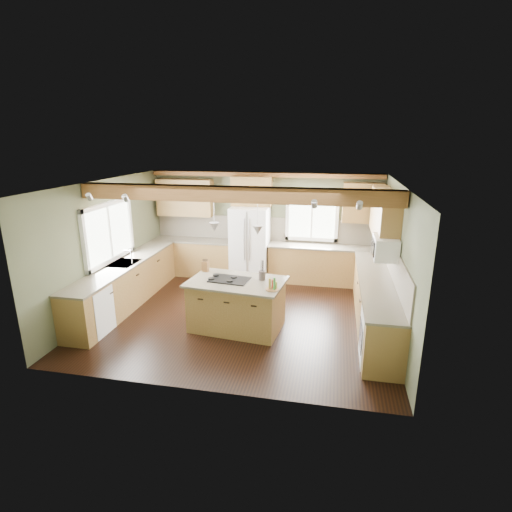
# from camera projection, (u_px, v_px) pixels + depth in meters

# --- Properties ---
(floor) EXTENTS (5.60, 5.60, 0.00)m
(floor) POSITION_uv_depth(u_px,v_px,m) (243.00, 315.00, 7.92)
(floor) COLOR black
(floor) RESTS_ON ground
(ceiling) EXTENTS (5.60, 5.60, 0.00)m
(ceiling) POSITION_uv_depth(u_px,v_px,m) (241.00, 183.00, 7.17)
(ceiling) COLOR silver
(ceiling) RESTS_ON wall_back
(wall_back) EXTENTS (5.60, 0.00, 5.60)m
(wall_back) POSITION_uv_depth(u_px,v_px,m) (265.00, 225.00, 9.89)
(wall_back) COLOR #52583E
(wall_back) RESTS_ON ground
(wall_left) EXTENTS (0.00, 5.00, 5.00)m
(wall_left) POSITION_uv_depth(u_px,v_px,m) (107.00, 245.00, 8.07)
(wall_left) COLOR #52583E
(wall_left) RESTS_ON ground
(wall_right) EXTENTS (0.00, 5.00, 5.00)m
(wall_right) POSITION_uv_depth(u_px,v_px,m) (397.00, 261.00, 7.02)
(wall_right) COLOR #52583E
(wall_right) RESTS_ON ground
(ceiling_beam) EXTENTS (5.55, 0.26, 0.26)m
(ceiling_beam) POSITION_uv_depth(u_px,v_px,m) (234.00, 194.00, 6.71)
(ceiling_beam) COLOR brown
(ceiling_beam) RESTS_ON ceiling
(soffit_trim) EXTENTS (5.55, 0.20, 0.10)m
(soffit_trim) POSITION_uv_depth(u_px,v_px,m) (265.00, 175.00, 9.44)
(soffit_trim) COLOR brown
(soffit_trim) RESTS_ON ceiling
(backsplash_back) EXTENTS (5.58, 0.03, 0.58)m
(backsplash_back) POSITION_uv_depth(u_px,v_px,m) (265.00, 229.00, 9.91)
(backsplash_back) COLOR brown
(backsplash_back) RESTS_ON wall_back
(backsplash_right) EXTENTS (0.03, 3.70, 0.58)m
(backsplash_right) POSITION_uv_depth(u_px,v_px,m) (395.00, 265.00, 7.10)
(backsplash_right) COLOR brown
(backsplash_right) RESTS_ON wall_right
(base_cab_back_left) EXTENTS (2.02, 0.60, 0.88)m
(base_cab_back_left) POSITION_uv_depth(u_px,v_px,m) (194.00, 257.00, 10.19)
(base_cab_back_left) COLOR brown
(base_cab_back_left) RESTS_ON floor
(counter_back_left) EXTENTS (2.06, 0.64, 0.04)m
(counter_back_left) POSITION_uv_depth(u_px,v_px,m) (193.00, 240.00, 10.06)
(counter_back_left) COLOR #484135
(counter_back_left) RESTS_ON base_cab_back_left
(base_cab_back_right) EXTENTS (2.62, 0.60, 0.88)m
(base_cab_back_right) POSITION_uv_depth(u_px,v_px,m) (324.00, 265.00, 9.58)
(base_cab_back_right) COLOR brown
(base_cab_back_right) RESTS_ON floor
(counter_back_right) EXTENTS (2.66, 0.64, 0.04)m
(counter_back_right) POSITION_uv_depth(u_px,v_px,m) (325.00, 247.00, 9.45)
(counter_back_right) COLOR #484135
(counter_back_right) RESTS_ON base_cab_back_right
(base_cab_left) EXTENTS (0.60, 3.70, 0.88)m
(base_cab_left) POSITION_uv_depth(u_px,v_px,m) (126.00, 285.00, 8.31)
(base_cab_left) COLOR brown
(base_cab_left) RESTS_ON floor
(counter_left) EXTENTS (0.64, 3.74, 0.04)m
(counter_left) POSITION_uv_depth(u_px,v_px,m) (124.00, 264.00, 8.17)
(counter_left) COLOR #484135
(counter_left) RESTS_ON base_cab_left
(base_cab_right) EXTENTS (0.60, 3.70, 0.88)m
(base_cab_right) POSITION_uv_depth(u_px,v_px,m) (375.00, 304.00, 7.37)
(base_cab_right) COLOR brown
(base_cab_right) RESTS_ON floor
(counter_right) EXTENTS (0.64, 3.74, 0.04)m
(counter_right) POSITION_uv_depth(u_px,v_px,m) (377.00, 280.00, 7.24)
(counter_right) COLOR #484135
(counter_right) RESTS_ON base_cab_right
(upper_cab_back_left) EXTENTS (1.40, 0.35, 0.90)m
(upper_cab_back_left) POSITION_uv_depth(u_px,v_px,m) (185.00, 198.00, 9.92)
(upper_cab_back_left) COLOR brown
(upper_cab_back_left) RESTS_ON wall_back
(upper_cab_over_fridge) EXTENTS (0.96, 0.35, 0.70)m
(upper_cab_over_fridge) POSITION_uv_depth(u_px,v_px,m) (252.00, 191.00, 9.54)
(upper_cab_over_fridge) COLOR brown
(upper_cab_over_fridge) RESTS_ON wall_back
(upper_cab_right) EXTENTS (0.35, 2.20, 0.90)m
(upper_cab_right) POSITION_uv_depth(u_px,v_px,m) (384.00, 215.00, 7.71)
(upper_cab_right) COLOR brown
(upper_cab_right) RESTS_ON wall_right
(upper_cab_back_corner) EXTENTS (0.90, 0.35, 0.90)m
(upper_cab_back_corner) POSITION_uv_depth(u_px,v_px,m) (363.00, 203.00, 9.11)
(upper_cab_back_corner) COLOR brown
(upper_cab_back_corner) RESTS_ON wall_back
(window_left) EXTENTS (0.04, 1.60, 1.05)m
(window_left) POSITION_uv_depth(u_px,v_px,m) (108.00, 232.00, 8.04)
(window_left) COLOR white
(window_left) RESTS_ON wall_left
(window_back) EXTENTS (1.10, 0.04, 1.00)m
(window_back) POSITION_uv_depth(u_px,v_px,m) (312.00, 217.00, 9.59)
(window_back) COLOR white
(window_back) RESTS_ON wall_back
(sink) EXTENTS (0.50, 0.65, 0.03)m
(sink) POSITION_uv_depth(u_px,v_px,m) (124.00, 264.00, 8.17)
(sink) COLOR #262628
(sink) RESTS_ON counter_left
(faucet) EXTENTS (0.02, 0.02, 0.28)m
(faucet) POSITION_uv_depth(u_px,v_px,m) (132.00, 257.00, 8.10)
(faucet) COLOR #B2B2B7
(faucet) RESTS_ON sink
(dishwasher) EXTENTS (0.60, 0.60, 0.84)m
(dishwasher) POSITION_uv_depth(u_px,v_px,m) (90.00, 311.00, 7.09)
(dishwasher) COLOR white
(dishwasher) RESTS_ON floor
(oven) EXTENTS (0.60, 0.72, 0.84)m
(oven) POSITION_uv_depth(u_px,v_px,m) (381.00, 337.00, 6.15)
(oven) COLOR white
(oven) RESTS_ON floor
(microwave) EXTENTS (0.40, 0.70, 0.38)m
(microwave) POSITION_uv_depth(u_px,v_px,m) (385.00, 247.00, 6.94)
(microwave) COLOR white
(microwave) RESTS_ON wall_right
(pendant_left) EXTENTS (0.18, 0.18, 0.16)m
(pendant_left) POSITION_uv_depth(u_px,v_px,m) (214.00, 227.00, 6.99)
(pendant_left) COLOR #B2B2B7
(pendant_left) RESTS_ON ceiling
(pendant_right) EXTENTS (0.18, 0.18, 0.16)m
(pendant_right) POSITION_uv_depth(u_px,v_px,m) (258.00, 230.00, 6.76)
(pendant_right) COLOR #B2B2B7
(pendant_right) RESTS_ON ceiling
(refrigerator) EXTENTS (0.90, 0.74, 1.80)m
(refrigerator) POSITION_uv_depth(u_px,v_px,m) (250.00, 244.00, 9.71)
(refrigerator) COLOR white
(refrigerator) RESTS_ON floor
(island) EXTENTS (1.69, 1.14, 0.88)m
(island) POSITION_uv_depth(u_px,v_px,m) (237.00, 305.00, 7.29)
(island) COLOR brown
(island) RESTS_ON floor
(island_top) EXTENTS (1.81, 1.26, 0.04)m
(island_top) POSITION_uv_depth(u_px,v_px,m) (236.00, 282.00, 7.16)
(island_top) COLOR #484135
(island_top) RESTS_ON island
(cooktop) EXTENTS (0.74, 0.53, 0.02)m
(cooktop) POSITION_uv_depth(u_px,v_px,m) (230.00, 280.00, 7.19)
(cooktop) COLOR black
(cooktop) RESTS_ON island_top
(knife_block) EXTENTS (0.13, 0.10, 0.20)m
(knife_block) POSITION_uv_depth(u_px,v_px,m) (205.00, 266.00, 7.63)
(knife_block) COLOR brown
(knife_block) RESTS_ON island_top
(utensil_crock) EXTENTS (0.13, 0.13, 0.17)m
(utensil_crock) POSITION_uv_depth(u_px,v_px,m) (262.00, 275.00, 7.18)
(utensil_crock) COLOR #3A332E
(utensil_crock) RESTS_ON island_top
(bottle_tray) EXTENTS (0.25, 0.25, 0.21)m
(bottle_tray) POSITION_uv_depth(u_px,v_px,m) (272.00, 284.00, 6.70)
(bottle_tray) COLOR brown
(bottle_tray) RESTS_ON island_top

